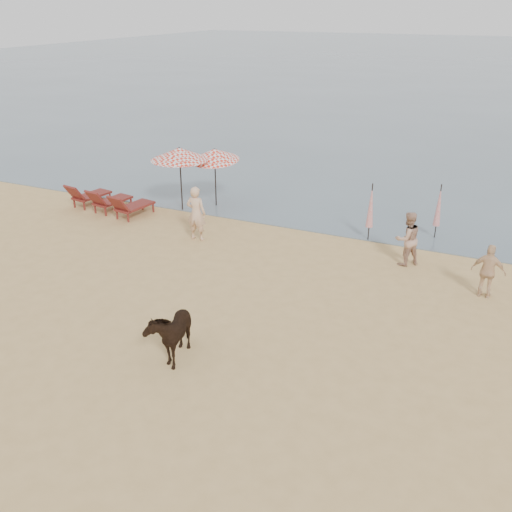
{
  "coord_description": "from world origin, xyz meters",
  "views": [
    {
      "loc": [
        6.04,
        -8.23,
        7.6
      ],
      "look_at": [
        0.0,
        5.0,
        1.1
      ],
      "focal_mm": 40.0,
      "sensor_mm": 36.0,
      "label": 1
    }
  ],
  "objects_px": {
    "umbrella_closed_right": "(439,205)",
    "beachgoer_right_a": "(407,239)",
    "umbrella_open_left_a": "(179,154)",
    "umbrella_closed_left": "(371,206)",
    "cow": "(171,331)",
    "beachgoer_right_b": "(488,271)",
    "lounger_cluster_left": "(108,200)",
    "beachgoer_left": "(196,213)",
    "umbrella_open_left_b": "(215,155)"
  },
  "relations": [
    {
      "from": "umbrella_closed_left",
      "to": "umbrella_closed_right",
      "type": "relative_size",
      "value": 1.04
    },
    {
      "from": "umbrella_closed_left",
      "to": "cow",
      "type": "bearing_deg",
      "value": -105.03
    },
    {
      "from": "lounger_cluster_left",
      "to": "cow",
      "type": "height_order",
      "value": "cow"
    },
    {
      "from": "umbrella_closed_right",
      "to": "umbrella_closed_left",
      "type": "bearing_deg",
      "value": -150.93
    },
    {
      "from": "umbrella_closed_right",
      "to": "beachgoer_right_a",
      "type": "xyz_separation_m",
      "value": [
        -0.53,
        -2.63,
        -0.34
      ]
    },
    {
      "from": "beachgoer_left",
      "to": "beachgoer_right_a",
      "type": "xyz_separation_m",
      "value": [
        7.01,
        0.93,
        -0.09
      ]
    },
    {
      "from": "lounger_cluster_left",
      "to": "umbrella_open_left_b",
      "type": "bearing_deg",
      "value": 42.8
    },
    {
      "from": "umbrella_closed_right",
      "to": "beachgoer_right_b",
      "type": "bearing_deg",
      "value": -63.44
    },
    {
      "from": "umbrella_closed_right",
      "to": "beachgoer_right_a",
      "type": "height_order",
      "value": "umbrella_closed_right"
    },
    {
      "from": "umbrella_open_left_a",
      "to": "cow",
      "type": "xyz_separation_m",
      "value": [
        5.13,
        -8.89,
        -1.6
      ]
    },
    {
      "from": "umbrella_open_left_a",
      "to": "beachgoer_right_a",
      "type": "distance_m",
      "value": 9.3
    },
    {
      "from": "umbrella_closed_right",
      "to": "beachgoer_left",
      "type": "xyz_separation_m",
      "value": [
        -7.54,
        -3.55,
        -0.25
      ]
    },
    {
      "from": "lounger_cluster_left",
      "to": "umbrella_closed_right",
      "type": "bearing_deg",
      "value": 20.72
    },
    {
      "from": "lounger_cluster_left",
      "to": "umbrella_closed_right",
      "type": "distance_m",
      "value": 12.45
    },
    {
      "from": "cow",
      "to": "beachgoer_right_a",
      "type": "height_order",
      "value": "beachgoer_right_a"
    },
    {
      "from": "beachgoer_left",
      "to": "lounger_cluster_left",
      "type": "bearing_deg",
      "value": -16.59
    },
    {
      "from": "umbrella_open_left_b",
      "to": "beachgoer_left",
      "type": "bearing_deg",
      "value": -57.91
    },
    {
      "from": "umbrella_closed_left",
      "to": "beachgoer_right_b",
      "type": "xyz_separation_m",
      "value": [
        4.02,
        -2.73,
        -0.48
      ]
    },
    {
      "from": "lounger_cluster_left",
      "to": "umbrella_open_left_a",
      "type": "relative_size",
      "value": 1.34
    },
    {
      "from": "cow",
      "to": "umbrella_closed_right",
      "type": "bearing_deg",
      "value": 53.42
    },
    {
      "from": "beachgoer_right_b",
      "to": "umbrella_closed_right",
      "type": "bearing_deg",
      "value": -57.76
    },
    {
      "from": "beachgoer_left",
      "to": "umbrella_open_left_b",
      "type": "bearing_deg",
      "value": -76.13
    },
    {
      "from": "cow",
      "to": "beachgoer_right_b",
      "type": "xyz_separation_m",
      "value": [
        6.41,
        6.16,
        0.1
      ]
    },
    {
      "from": "umbrella_open_left_a",
      "to": "beachgoer_right_a",
      "type": "height_order",
      "value": "umbrella_open_left_a"
    },
    {
      "from": "cow",
      "to": "lounger_cluster_left",
      "type": "bearing_deg",
      "value": 122.97
    },
    {
      "from": "umbrella_open_left_b",
      "to": "cow",
      "type": "xyz_separation_m",
      "value": [
        4.16,
        -9.91,
        -1.44
      ]
    },
    {
      "from": "lounger_cluster_left",
      "to": "beachgoer_left",
      "type": "height_order",
      "value": "beachgoer_left"
    },
    {
      "from": "umbrella_closed_right",
      "to": "beachgoer_right_b",
      "type": "height_order",
      "value": "umbrella_closed_right"
    },
    {
      "from": "umbrella_open_left_a",
      "to": "umbrella_open_left_b",
      "type": "xyz_separation_m",
      "value": [
        0.97,
        1.02,
        -0.16
      ]
    },
    {
      "from": "umbrella_closed_left",
      "to": "beachgoer_left",
      "type": "bearing_deg",
      "value": -156.29
    },
    {
      "from": "lounger_cluster_left",
      "to": "umbrella_closed_left",
      "type": "height_order",
      "value": "umbrella_closed_left"
    },
    {
      "from": "umbrella_open_left_b",
      "to": "beachgoer_right_b",
      "type": "xyz_separation_m",
      "value": [
        10.57,
        -3.75,
        -1.34
      ]
    },
    {
      "from": "lounger_cluster_left",
      "to": "umbrella_closed_left",
      "type": "distance_m",
      "value": 10.21
    },
    {
      "from": "umbrella_open_left_a",
      "to": "umbrella_open_left_b",
      "type": "relative_size",
      "value": 1.03
    },
    {
      "from": "umbrella_open_left_a",
      "to": "umbrella_closed_right",
      "type": "height_order",
      "value": "umbrella_open_left_a"
    },
    {
      "from": "cow",
      "to": "beachgoer_right_a",
      "type": "relative_size",
      "value": 0.93
    },
    {
      "from": "beachgoer_right_b",
      "to": "lounger_cluster_left",
      "type": "bearing_deg",
      "value": 0.06
    },
    {
      "from": "lounger_cluster_left",
      "to": "beachgoer_right_a",
      "type": "bearing_deg",
      "value": 8.49
    },
    {
      "from": "umbrella_closed_left",
      "to": "cow",
      "type": "relative_size",
      "value": 1.27
    },
    {
      "from": "umbrella_closed_right",
      "to": "umbrella_open_left_a",
      "type": "bearing_deg",
      "value": -173.15
    },
    {
      "from": "lounger_cluster_left",
      "to": "cow",
      "type": "distance_m",
      "value": 10.79
    },
    {
      "from": "beachgoer_left",
      "to": "beachgoer_right_b",
      "type": "height_order",
      "value": "beachgoer_left"
    },
    {
      "from": "umbrella_open_left_a",
      "to": "umbrella_closed_left",
      "type": "relative_size",
      "value": 1.24
    },
    {
      "from": "lounger_cluster_left",
      "to": "umbrella_closed_left",
      "type": "relative_size",
      "value": 1.66
    },
    {
      "from": "cow",
      "to": "umbrella_closed_left",
      "type": "bearing_deg",
      "value": 62.37
    },
    {
      "from": "cow",
      "to": "beachgoer_left",
      "type": "distance_m",
      "value": 7.19
    },
    {
      "from": "cow",
      "to": "beachgoer_left",
      "type": "xyz_separation_m",
      "value": [
        -3.07,
        6.49,
        0.28
      ]
    },
    {
      "from": "cow",
      "to": "beachgoer_right_a",
      "type": "bearing_deg",
      "value": 49.43
    },
    {
      "from": "cow",
      "to": "beachgoer_right_b",
      "type": "bearing_deg",
      "value": 31.27
    },
    {
      "from": "umbrella_closed_right",
      "to": "cow",
      "type": "bearing_deg",
      "value": -113.98
    }
  ]
}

